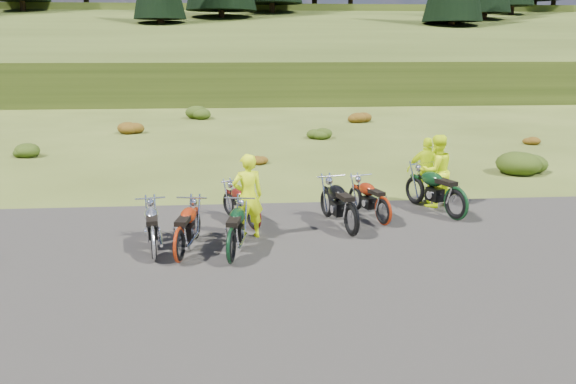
{
  "coord_description": "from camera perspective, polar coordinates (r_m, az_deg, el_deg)",
  "views": [
    {
      "loc": [
        -0.87,
        -10.27,
        4.1
      ],
      "look_at": [
        0.08,
        1.5,
        0.99
      ],
      "focal_mm": 35.0,
      "sensor_mm": 36.0,
      "label": 1
    }
  ],
  "objects": [
    {
      "name": "hill_plateau",
      "position": [
        120.35,
        -4.31,
        12.77
      ],
      "size": [
        300.0,
        90.0,
        9.17
      ],
      "primitive_type": "cube",
      "color": "#2E3C14",
      "rests_on": "ground"
    },
    {
      "name": "shrub_1",
      "position": [
        23.4,
        -25.2,
        4.03
      ],
      "size": [
        1.03,
        1.03,
        0.61
      ],
      "primitive_type": "ellipsoid",
      "color": "#1E370D",
      "rests_on": "ground"
    },
    {
      "name": "person_right_a",
      "position": [
        14.86,
        14.78,
        1.98
      ],
      "size": [
        1.08,
        0.95,
        1.87
      ],
      "primitive_type": "imported",
      "rotation": [
        0.0,
        0.0,
        3.45
      ],
      "color": "#CBE60C",
      "rests_on": "ground"
    },
    {
      "name": "ground",
      "position": [
        11.09,
        0.21,
        -6.91
      ],
      "size": [
        300.0,
        300.0,
        0.0
      ],
      "primitive_type": "plane",
      "color": "#3F4918",
      "rests_on": "ground"
    },
    {
      "name": "shrub_2",
      "position": [
        27.65,
        -15.79,
        6.49
      ],
      "size": [
        1.3,
        1.3,
        0.77
      ],
      "primitive_type": "ellipsoid",
      "color": "#6F300D",
      "rests_on": "ground"
    },
    {
      "name": "shrub_7",
      "position": [
        19.98,
        22.84,
        3.11
      ],
      "size": [
        1.56,
        1.56,
        0.92
      ],
      "primitive_type": "ellipsoid",
      "color": "#1E370D",
      "rests_on": "ground"
    },
    {
      "name": "motorcycle_6",
      "position": [
        13.27,
        9.59,
        -3.43
      ],
      "size": [
        1.22,
        2.01,
        1.0
      ],
      "primitive_type": null,
      "rotation": [
        0.0,
        0.0,
        1.9
      ],
      "color": "maroon",
      "rests_on": "ground"
    },
    {
      "name": "shrub_5",
      "position": [
        25.29,
        3.11,
        6.11
      ],
      "size": [
        1.03,
        1.03,
        0.61
      ],
      "primitive_type": "ellipsoid",
      "color": "#1E370D",
      "rests_on": "ground"
    },
    {
      "name": "shrub_4",
      "position": [
        19.86,
        -3.18,
        3.5
      ],
      "size": [
        0.77,
        0.77,
        0.45
      ],
      "primitive_type": "ellipsoid",
      "color": "#6F300D",
      "rests_on": "ground"
    },
    {
      "name": "motorcycle_1",
      "position": [
        11.12,
        -10.91,
        -7.14
      ],
      "size": [
        0.96,
        2.04,
        1.03
      ],
      "primitive_type": null,
      "rotation": [
        0.0,
        0.0,
        1.41
      ],
      "color": "#93250A",
      "rests_on": "ground"
    },
    {
      "name": "motorcycle_7",
      "position": [
        14.05,
        16.57,
        -2.83
      ],
      "size": [
        1.55,
        2.4,
        1.19
      ],
      "primitive_type": null,
      "rotation": [
        0.0,
        0.0,
        1.95
      ],
      "color": "black",
      "rests_on": "ground"
    },
    {
      "name": "shrub_6",
      "position": [
        30.94,
        7.17,
        7.75
      ],
      "size": [
        1.3,
        1.3,
        0.77
      ],
      "primitive_type": "ellipsoid",
      "color": "#6F300D",
      "rests_on": "ground"
    },
    {
      "name": "shrub_3",
      "position": [
        32.47,
        -8.97,
        8.15
      ],
      "size": [
        1.56,
        1.56,
        0.92
      ],
      "primitive_type": "ellipsoid",
      "color": "#1E370D",
      "rests_on": "ground"
    },
    {
      "name": "motorcycle_3",
      "position": [
        11.33,
        -13.39,
        -6.85
      ],
      "size": [
        0.96,
        1.99,
        1.0
      ],
      "primitive_type": null,
      "rotation": [
        0.0,
        0.0,
        1.75
      ],
      "color": "#B5B5BA",
      "rests_on": "ground"
    },
    {
      "name": "person_middle",
      "position": [
        12.03,
        -4.11,
        -0.57
      ],
      "size": [
        0.77,
        0.61,
        1.85
      ],
      "primitive_type": "imported",
      "rotation": [
        0.0,
        0.0,
        3.41
      ],
      "color": "#CBE60C",
      "rests_on": "ground"
    },
    {
      "name": "motorcycle_5",
      "position": [
        12.43,
        6.41,
        -4.57
      ],
      "size": [
        1.19,
        2.25,
        1.12
      ],
      "primitive_type": null,
      "rotation": [
        0.0,
        0.0,
        1.8
      ],
      "color": "black",
      "rests_on": "ground"
    },
    {
      "name": "shrub_8",
      "position": [
        25.98,
        23.23,
        5.0
      ],
      "size": [
        0.77,
        0.77,
        0.45
      ],
      "primitive_type": "ellipsoid",
      "color": "#6F300D",
      "rests_on": "ground"
    },
    {
      "name": "gravel_pad",
      "position": [
        9.27,
        1.27,
        -11.46
      ],
      "size": [
        20.0,
        12.0,
        0.04
      ],
      "primitive_type": "cube",
      "color": "black",
      "rests_on": "ground"
    },
    {
      "name": "motorcycle_2",
      "position": [
        10.92,
        -5.76,
        -7.35
      ],
      "size": [
        0.96,
        2.05,
        1.03
      ],
      "primitive_type": null,
      "rotation": [
        0.0,
        0.0,
        1.41
      ],
      "color": "black",
      "rests_on": "ground"
    },
    {
      "name": "hill_slope",
      "position": [
        60.42,
        -3.85,
        10.84
      ],
      "size": [
        300.0,
        45.97,
        9.37
      ],
      "primitive_type": null,
      "rotation": [
        0.14,
        0.0,
        0.0
      ],
      "color": "#2E3C14",
      "rests_on": "ground"
    },
    {
      "name": "person_right_b",
      "position": [
        15.16,
        13.91,
        2.03
      ],
      "size": [
        1.09,
        0.67,
        1.74
      ],
      "primitive_type": "imported",
      "rotation": [
        0.0,
        0.0,
        2.88
      ],
      "color": "#CBE60C",
      "rests_on": "ground"
    },
    {
      "name": "motorcycle_4",
      "position": [
        12.78,
        -3.48,
        -3.96
      ],
      "size": [
        1.4,
        1.93,
        0.97
      ],
      "primitive_type": null,
      "rotation": [
        0.0,
        0.0,
        2.05
      ],
      "color": "#4D120C",
      "rests_on": "ground"
    }
  ]
}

